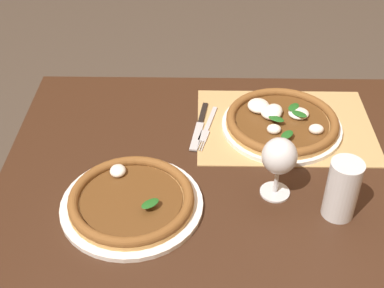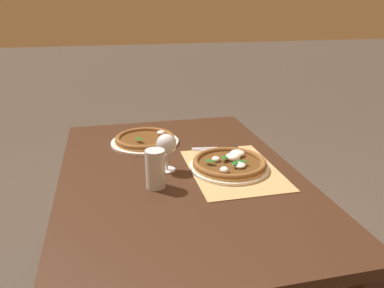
% 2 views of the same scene
% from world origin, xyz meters
% --- Properties ---
extents(dining_table, '(1.38, 0.93, 0.74)m').
position_xyz_m(dining_table, '(0.00, 0.00, 0.64)').
color(dining_table, '#382114').
rests_on(dining_table, ground).
extents(paper_placemat, '(0.47, 0.34, 0.00)m').
position_xyz_m(paper_placemat, '(-0.03, -0.22, 0.74)').
color(paper_placemat, tan).
rests_on(paper_placemat, dining_table).
extents(pizza_near, '(0.32, 0.32, 0.05)m').
position_xyz_m(pizza_near, '(-0.02, -0.21, 0.76)').
color(pizza_near, white).
rests_on(pizza_near, paper_placemat).
extents(pizza_far, '(0.32, 0.32, 0.04)m').
position_xyz_m(pizza_far, '(0.35, 0.10, 0.76)').
color(pizza_far, white).
rests_on(pizza_far, dining_table).
extents(wine_glass, '(0.08, 0.08, 0.16)m').
position_xyz_m(wine_glass, '(0.02, 0.05, 0.85)').
color(wine_glass, silver).
rests_on(wine_glass, dining_table).
extents(pint_glass, '(0.07, 0.07, 0.15)m').
position_xyz_m(pint_glass, '(-0.11, 0.11, 0.81)').
color(pint_glass, silver).
rests_on(pint_glass, dining_table).
extents(fork, '(0.06, 0.20, 0.00)m').
position_xyz_m(fork, '(0.18, -0.20, 0.75)').
color(fork, '#B7B7BC').
rests_on(fork, paper_placemat).
extents(knife, '(0.05, 0.22, 0.01)m').
position_xyz_m(knife, '(0.20, -0.21, 0.75)').
color(knife, black).
rests_on(knife, paper_placemat).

